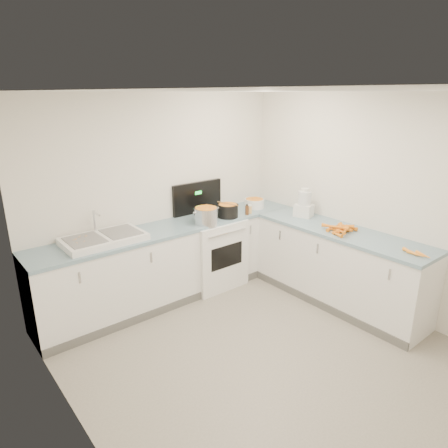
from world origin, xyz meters
TOP-DOWN VIEW (x-y plane):
  - floor at (0.00, 0.00)m, footprint 3.50×4.00m
  - ceiling at (0.00, 0.00)m, footprint 3.50×4.00m
  - wall_back at (0.00, 2.00)m, footprint 3.50×0.00m
  - wall_left at (-1.75, 0.00)m, footprint 0.00×4.00m
  - wall_right at (1.75, 0.00)m, footprint 0.00×4.00m
  - counter_back at (0.00, 1.70)m, footprint 3.50×0.62m
  - counter_right at (1.45, 0.30)m, footprint 0.62×2.20m
  - stove at (0.55, 1.69)m, footprint 0.76×0.65m
  - sink at (-0.90, 1.70)m, footprint 0.86×0.52m
  - steel_pot at (0.36, 1.52)m, footprint 0.39×0.39m
  - black_pot at (0.73, 1.55)m, footprint 0.35×0.35m
  - wooden_spoon at (0.73, 1.55)m, footprint 0.10×0.33m
  - mixing_bowl at (1.31, 1.66)m, footprint 0.36×0.36m
  - extract_bottle at (1.00, 1.47)m, footprint 0.05×0.05m
  - spice_jar at (1.07, 1.50)m, footprint 0.06×0.06m
  - food_processor at (1.52, 0.95)m, footprint 0.24×0.27m
  - carrot_pile at (1.39, 0.28)m, footprint 0.40×0.39m
  - peeled_carrots at (1.37, -0.63)m, footprint 0.12×0.30m
  - peelings at (-1.15, 1.74)m, footprint 0.18×0.28m

SIDE VIEW (x-z plane):
  - floor at x=0.00m, z-range 0.00..0.00m
  - counter_back at x=0.00m, z-range 0.00..0.94m
  - counter_right at x=1.45m, z-range 0.00..0.94m
  - stove at x=0.55m, z-range -0.21..1.15m
  - peeled_carrots at x=1.37m, z-range 0.94..0.98m
  - carrot_pile at x=1.39m, z-range 0.93..1.02m
  - sink at x=-0.90m, z-range 0.82..1.13m
  - spice_jar at x=1.07m, z-range 0.94..1.04m
  - extract_bottle at x=1.00m, z-range 0.94..1.06m
  - mixing_bowl at x=1.31m, z-range 0.94..1.07m
  - black_pot at x=0.73m, z-range 0.92..1.11m
  - peelings at x=-1.15m, z-range 1.01..1.02m
  - steel_pot at x=0.36m, z-range 0.92..1.14m
  - food_processor at x=1.52m, z-range 0.91..1.29m
  - wooden_spoon at x=0.73m, z-range 1.11..1.13m
  - wall_back at x=0.00m, z-range 0.00..2.50m
  - wall_left at x=-1.75m, z-range 0.00..2.50m
  - wall_right at x=1.75m, z-range 0.00..2.50m
  - ceiling at x=0.00m, z-range 2.50..2.50m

